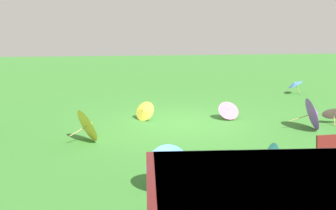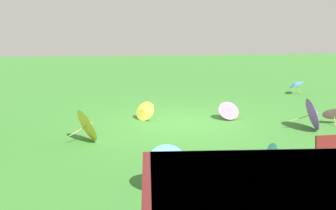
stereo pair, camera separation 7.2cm
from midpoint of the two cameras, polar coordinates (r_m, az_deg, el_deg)
The scene contains 9 objects.
ground at distance 12.12m, azimuth 2.30°, elevation -2.64°, with size 40.00×40.00×0.00m, color #387A2D.
parasol_yellow_0 at distance 10.56m, azimuth -10.88°, elevation -2.70°, with size 0.91×1.01×0.90m.
parasol_blue_0 at distance 17.27m, azimuth 17.71°, elevation 2.89°, with size 0.79×0.80×0.64m.
parasol_purple_0 at distance 12.12m, azimuth 20.19°, elevation -1.13°, with size 0.97×0.98×0.94m.
parasol_pink_0 at distance 12.64m, azimuth 8.80°, elevation -0.66°, with size 0.72×0.64×0.59m.
parasol_yellow_1 at distance 12.47m, azimuth -3.20°, elevation -0.81°, with size 0.76×0.73×0.59m.
parasol_blue_1 at distance 7.52m, azimuth 0.39°, elevation -8.93°, with size 0.99×0.93×0.89m.
parasol_teal_0 at distance 8.47m, azimuth 14.07°, elevation -7.44°, with size 0.66×0.69×0.71m.
parasol_pink_2 at distance 13.01m, azimuth 22.51°, elevation -0.91°, with size 0.79×0.74×0.64m.
Camera 2 is at (1.54, 11.58, 3.24)m, focal length 43.15 mm.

